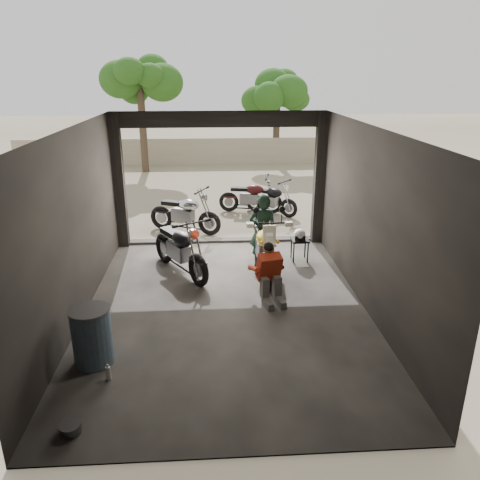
{
  "coord_description": "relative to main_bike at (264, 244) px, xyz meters",
  "views": [
    {
      "loc": [
        -0.23,
        -7.55,
        4.05
      ],
      "look_at": [
        0.29,
        0.6,
        1.1
      ],
      "focal_mm": 35.0,
      "sensor_mm": 36.0,
      "label": 1
    }
  ],
  "objects": [
    {
      "name": "boundary_wall",
      "position": [
        -0.84,
        12.51,
        -0.08
      ],
      "size": [
        18.0,
        0.3,
        1.2
      ],
      "primitive_type": "cube",
      "color": "gray",
      "rests_on": "ground"
    },
    {
      "name": "outside_bike_b",
      "position": [
        0.11,
        4.58,
        -0.11
      ],
      "size": [
        1.79,
        1.04,
        1.14
      ],
      "primitive_type": null,
      "rotation": [
        0.0,
        0.0,
        1.35
      ],
      "color": "#3C0E0F",
      "rests_on": "ground"
    },
    {
      "name": "ground",
      "position": [
        -0.84,
        -1.49,
        -0.68
      ],
      "size": [
        80.0,
        80.0,
        0.0
      ],
      "primitive_type": "plane",
      "color": "#7A6D56",
      "rests_on": "ground"
    },
    {
      "name": "rider",
      "position": [
        0.02,
        0.4,
        0.14
      ],
      "size": [
        0.64,
        0.47,
        1.64
      ],
      "primitive_type": "imported",
      "rotation": [
        0.0,
        0.0,
        3.01
      ],
      "color": "black",
      "rests_on": "ground"
    },
    {
      "name": "stool",
      "position": [
        0.89,
        0.66,
        -0.23
      ],
      "size": [
        0.38,
        0.38,
        0.53
      ],
      "rotation": [
        0.0,
        0.0,
        0.24
      ],
      "color": "black",
      "rests_on": "ground"
    },
    {
      "name": "helmet",
      "position": [
        0.86,
        0.63,
        -0.03
      ],
      "size": [
        0.32,
        0.33,
        0.25
      ],
      "primitive_type": "ellipsoid",
      "rotation": [
        0.0,
        0.0,
        -0.21
      ],
      "color": "white",
      "rests_on": "stool"
    },
    {
      "name": "garage",
      "position": [
        -0.84,
        -0.94,
        0.6
      ],
      "size": [
        7.0,
        7.13,
        3.2
      ],
      "color": "#2D2B28",
      "rests_on": "ground"
    },
    {
      "name": "main_bike",
      "position": [
        0.0,
        0.0,
        0.0
      ],
      "size": [
        0.91,
        2.06,
        1.35
      ],
      "primitive_type": null,
      "rotation": [
        0.0,
        0.0,
        0.04
      ],
      "color": "beige",
      "rests_on": "ground"
    },
    {
      "name": "mechanic",
      "position": [
        -0.02,
        -1.32,
        -0.13
      ],
      "size": [
        0.71,
        0.86,
        1.09
      ],
      "primitive_type": null,
      "rotation": [
        0.0,
        0.0,
        0.22
      ],
      "color": "#BE3719",
      "rests_on": "ground"
    },
    {
      "name": "tree_left",
      "position": [
        -3.84,
        11.01,
        3.31
      ],
      "size": [
        2.2,
        2.2,
        5.6
      ],
      "color": "#382B1E",
      "rests_on": "ground"
    },
    {
      "name": "sign_post",
      "position": [
        2.54,
        0.95,
        0.99
      ],
      "size": [
        0.82,
        0.08,
        2.47
      ],
      "rotation": [
        0.0,
        0.0,
        0.12
      ],
      "color": "black",
      "rests_on": "ground"
    },
    {
      "name": "outside_bike_c",
      "position": [
        0.7,
        4.39,
        -0.14
      ],
      "size": [
        1.63,
        1.51,
        1.07
      ],
      "primitive_type": null,
      "rotation": [
        0.0,
        0.0,
        0.87
      ],
      "color": "black",
      "rests_on": "ground"
    },
    {
      "name": "left_bike",
      "position": [
        -1.75,
        0.15,
        -0.03
      ],
      "size": [
        1.66,
        2.03,
        1.29
      ],
      "primitive_type": null,
      "rotation": [
        0.0,
        0.0,
        0.55
      ],
      "color": "black",
      "rests_on": "ground"
    },
    {
      "name": "oil_drum",
      "position": [
        -2.83,
        -3.05,
        -0.24
      ],
      "size": [
        0.67,
        0.67,
        0.88
      ],
      "primitive_type": "cylinder",
      "rotation": [
        0.0,
        0.0,
        0.21
      ],
      "color": "#3C5366",
      "rests_on": "ground"
    },
    {
      "name": "tree_right",
      "position": [
        1.96,
        12.51,
        2.88
      ],
      "size": [
        2.2,
        2.2,
        5.0
      ],
      "color": "#382B1E",
      "rests_on": "ground"
    },
    {
      "name": "outside_bike_a",
      "position": [
        -1.78,
        2.86,
        -0.07
      ],
      "size": [
        1.94,
        1.43,
        1.22
      ],
      "primitive_type": null,
      "rotation": [
        0.0,
        0.0,
        1.14
      ],
      "color": "black",
      "rests_on": "ground"
    }
  ]
}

